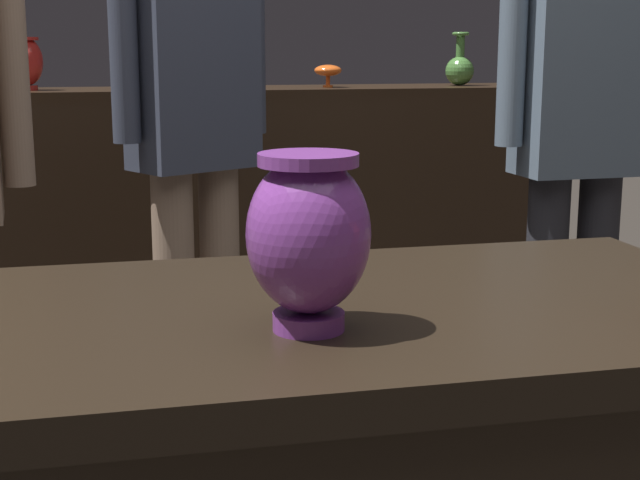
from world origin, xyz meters
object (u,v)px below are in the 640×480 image
object	(u,v)px
visitor_near_right	(580,115)
visitor_center_back	(193,108)
shelf_vase_far_right	(460,68)
shelf_vase_center	(182,69)
shelf_vase_right	(328,71)
vase_centerpiece	(308,234)
shelf_vase_left	(27,61)

from	to	relation	value
visitor_near_right	visitor_center_back	bearing A→B (deg)	-16.88
shelf_vase_far_right	visitor_near_right	world-z (taller)	visitor_near_right
shelf_vase_center	visitor_center_back	distance (m)	0.88
shelf_vase_center	shelf_vase_right	distance (m)	0.52
vase_centerpiece	visitor_near_right	size ratio (longest dim) A/B	0.13
shelf_vase_right	visitor_near_right	bearing A→B (deg)	-69.83
shelf_vase_left	visitor_center_back	bearing A→B (deg)	-61.25
shelf_vase_center	shelf_vase_far_right	world-z (taller)	shelf_vase_far_right
shelf_vase_center	shelf_vase_far_right	bearing A→B (deg)	0.31
vase_centerpiece	shelf_vase_right	xyz separation A→B (m)	(0.57, 2.26, 0.13)
visitor_near_right	vase_centerpiece	bearing A→B (deg)	47.79
vase_centerpiece	shelf_vase_center	world-z (taller)	shelf_vase_center
vase_centerpiece	shelf_vase_left	xyz separation A→B (m)	(-0.47, 2.28, 0.17)
shelf_vase_center	shelf_vase_left	world-z (taller)	shelf_vase_left
shelf_vase_right	visitor_center_back	size ratio (longest dim) A/B	0.06
shelf_vase_right	shelf_vase_left	distance (m)	1.04
vase_centerpiece	visitor_near_right	distance (m)	1.52
vase_centerpiece	shelf_vase_center	bearing A→B (deg)	88.67
shelf_vase_center	shelf_vase_far_right	xyz separation A→B (m)	(1.04, 0.01, -0.00)
shelf_vase_center	shelf_vase_right	size ratio (longest dim) A/B	1.26
vase_centerpiece	shelf_vase_far_right	size ratio (longest dim) A/B	1.09
vase_centerpiece	visitor_near_right	world-z (taller)	visitor_near_right
shelf_vase_far_right	vase_centerpiece	bearing A→B (deg)	-115.41
shelf_vase_right	shelf_vase_far_right	size ratio (longest dim) A/B	0.50
shelf_vase_right	visitor_near_right	distance (m)	1.18
shelf_vase_far_right	visitor_center_back	world-z (taller)	visitor_center_back
shelf_vase_right	shelf_vase_far_right	xyz separation A→B (m)	(0.52, 0.04, 0.01)
vase_centerpiece	visitor_near_right	bearing A→B (deg)	49.84
shelf_vase_center	visitor_near_right	world-z (taller)	visitor_near_right
shelf_vase_center	shelf_vase_far_right	distance (m)	1.04
visitor_center_back	shelf_vase_center	bearing A→B (deg)	-122.07
shelf_vase_left	visitor_near_right	bearing A→B (deg)	-37.65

